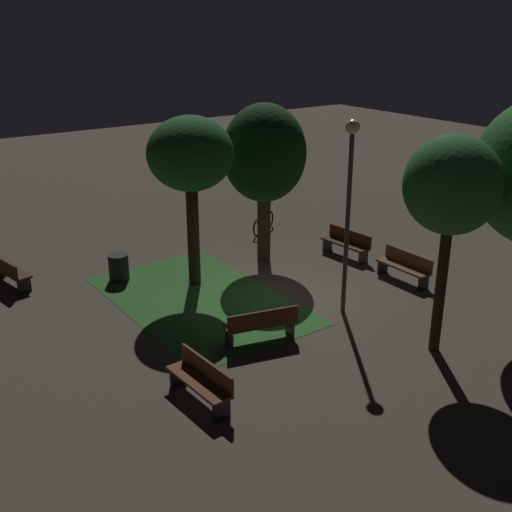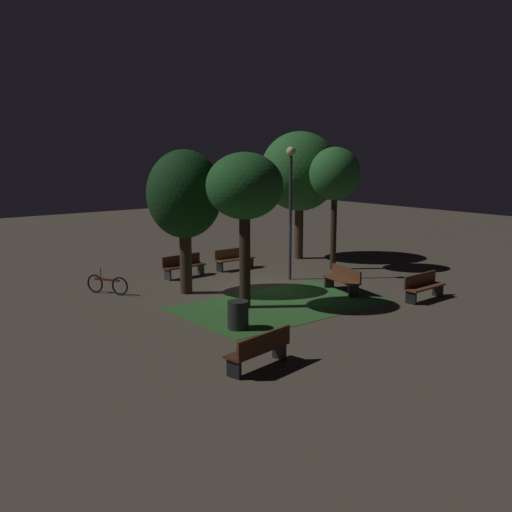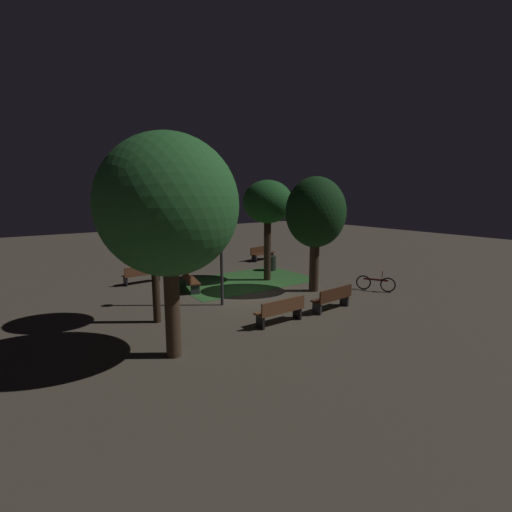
% 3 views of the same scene
% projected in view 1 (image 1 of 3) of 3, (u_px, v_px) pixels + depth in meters
% --- Properties ---
extents(ground_plane, '(60.00, 60.00, 0.00)m').
position_uv_depth(ground_plane, '(275.00, 297.00, 17.69)').
color(ground_plane, '#4C4438').
extents(grass_lawn, '(6.66, 4.12, 0.01)m').
position_uv_depth(grass_lawn, '(200.00, 300.00, 17.53)').
color(grass_lawn, '#2D6028').
rests_on(grass_lawn, ground).
extents(bench_corner, '(1.80, 0.49, 0.88)m').
position_uv_depth(bench_corner, '(405.00, 265.00, 18.67)').
color(bench_corner, brown).
rests_on(bench_corner, ground).
extents(bench_back_row, '(1.83, 0.61, 0.88)m').
position_uv_depth(bench_back_row, '(347.00, 242.00, 20.58)').
color(bench_back_row, '#422314').
rests_on(bench_back_row, ground).
extents(bench_near_trees, '(1.86, 0.80, 0.88)m').
position_uv_depth(bench_near_trees, '(8.00, 270.00, 18.30)').
color(bench_near_trees, '#422314').
rests_on(bench_near_trees, ground).
extents(bench_path_side, '(0.90, 1.86, 0.88)m').
position_uv_depth(bench_path_side, '(261.00, 324.00, 15.12)').
color(bench_path_side, '#512D19').
rests_on(bench_path_side, ground).
extents(bench_front_right, '(1.82, 0.57, 0.88)m').
position_uv_depth(bench_front_right, '(201.00, 379.00, 12.80)').
color(bench_front_right, brown).
rests_on(bench_front_right, ground).
extents(tree_back_left, '(2.61, 2.61, 5.02)m').
position_uv_depth(tree_back_left, '(264.00, 155.00, 19.25)').
color(tree_back_left, '#38281C').
rests_on(tree_back_left, ground).
extents(tree_near_wall, '(2.42, 2.42, 4.94)m').
position_uv_depth(tree_near_wall, '(190.00, 156.00, 17.25)').
color(tree_near_wall, '#2D2116').
rests_on(tree_near_wall, ground).
extents(tree_back_right, '(2.12, 2.12, 5.12)m').
position_uv_depth(tree_back_right, '(452.00, 187.00, 13.51)').
color(tree_back_right, '#2D2116').
rests_on(tree_back_right, ground).
extents(lamp_post_plaza_east, '(0.36, 0.36, 5.12)m').
position_uv_depth(lamp_post_plaza_east, '(349.00, 188.00, 15.62)').
color(lamp_post_plaza_east, '#333338').
rests_on(lamp_post_plaza_east, ground).
extents(trash_bin, '(0.60, 0.60, 0.81)m').
position_uv_depth(trash_bin, '(119.00, 267.00, 18.73)').
color(trash_bin, black).
rests_on(trash_bin, ground).
extents(bicycle, '(0.88, 1.52, 0.93)m').
position_uv_depth(bicycle, '(263.00, 223.00, 22.94)').
color(bicycle, black).
rests_on(bicycle, ground).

